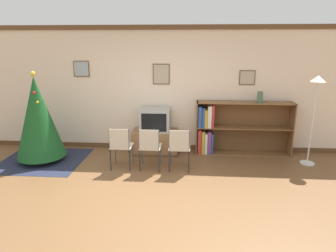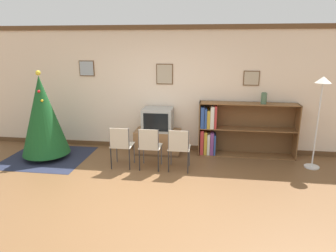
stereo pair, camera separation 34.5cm
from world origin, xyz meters
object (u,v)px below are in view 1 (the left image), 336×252
folding_chair_center (150,146)px  folding_chair_right (179,147)px  standing_lamp (316,97)px  christmas_tree (38,118)px  bookshelf (226,129)px  folding_chair_left (121,145)px  vase (260,97)px  television (155,120)px  tv_console (155,142)px

folding_chair_center → folding_chair_right: bearing=0.0°
folding_chair_right → standing_lamp: (2.54, 0.52, 0.88)m
christmas_tree → folding_chair_right: size_ratio=2.21×
christmas_tree → bookshelf: christmas_tree is taller
bookshelf → folding_chair_center: bearing=-146.0°
folding_chair_center → bookshelf: bookshelf is taller
folding_chair_left → folding_chair_right: (1.10, 0.00, 0.00)m
christmas_tree → vase: christmas_tree is taller
christmas_tree → television: (2.26, 0.62, -0.15)m
folding_chair_left → bookshelf: bearing=26.3°
folding_chair_right → vase: (1.62, 0.98, 0.79)m
bookshelf → vase: 0.96m
bookshelf → vase: vase is taller
vase → standing_lamp: 1.04m
christmas_tree → folding_chair_right: 2.86m
vase → tv_console: bearing=-178.3°
folding_chair_right → vase: size_ratio=3.51×
christmas_tree → tv_console: bearing=15.4°
vase → folding_chair_left: bearing=-160.1°
standing_lamp → vase: bearing=153.5°
vase → standing_lamp: size_ratio=0.13×
television → folding_chair_right: television is taller
tv_console → standing_lamp: 3.31m
folding_chair_center → bookshelf: bearing=34.0°
television → standing_lamp: standing_lamp is taller
tv_console → folding_chair_right: folding_chair_right is taller
television → standing_lamp: 3.18m
folding_chair_right → vase: bearing=31.3°
tv_console → folding_chair_center: (-0.00, -0.92, 0.21)m
christmas_tree → bookshelf: (3.78, 0.73, -0.35)m
christmas_tree → vase: bearing=8.8°
tv_console → standing_lamp: standing_lamp is taller
bookshelf → vase: (0.65, -0.04, 0.71)m
television → folding_chair_left: size_ratio=0.77×
christmas_tree → tv_console: size_ratio=1.86×
television → folding_chair_left: television is taller
vase → bookshelf: bearing=176.2°
standing_lamp → folding_chair_center: bearing=-170.4°
folding_chair_center → standing_lamp: 3.26m
vase → television: bearing=-178.2°
folding_chair_left → standing_lamp: 3.79m
folding_chair_center → television: bearing=90.0°
folding_chair_center → bookshelf: (1.52, 1.03, 0.08)m
television → folding_chair_center: size_ratio=0.77×
folding_chair_left → vase: bearing=19.9°
television → vase: vase is taller
christmas_tree → folding_chair_left: christmas_tree is taller
folding_chair_center → vase: 2.51m
bookshelf → standing_lamp: standing_lamp is taller
television → folding_chair_right: size_ratio=0.77×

